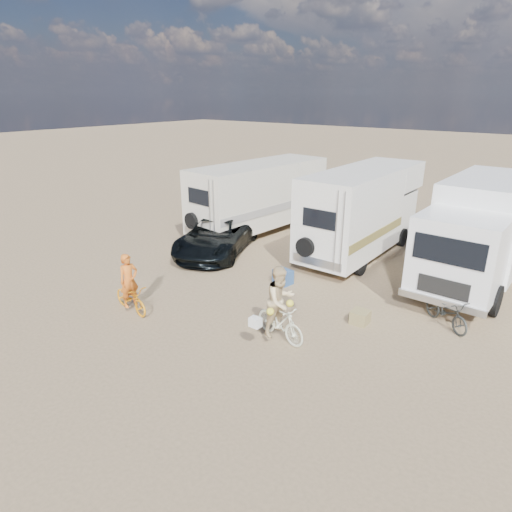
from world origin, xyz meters
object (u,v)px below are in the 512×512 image
Objects in this scene: bike_man at (131,298)px; bike_woman at (280,322)px; rider_man at (130,286)px; rv_main at (362,213)px; cooler at (283,277)px; rv_left at (258,198)px; rider_woman at (280,307)px; box_truck at (479,235)px; dark_suv at (217,235)px; bike_parked at (447,312)px; crate at (360,317)px.

bike_woman is at bearing -64.97° from bike_man.
rv_main is at bearing -12.37° from rider_man.
cooler is (2.40, 4.41, -0.56)m from rider_man.
rv_left is 9.00m from bike_man.
rv_left reaches higher than bike_man.
rider_woman is (4.38, 1.39, 0.51)m from bike_man.
box_truck is 3.73× the size of rider_woman.
rider_man is 4.59m from rider_woman.
rider_woman is (-0.00, 0.00, 0.43)m from bike_woman.
box_truck is (4.30, -0.35, 0.04)m from rv_main.
dark_suv is at bearing -144.62° from rv_main.
rider_man is (1.51, -5.39, 0.11)m from dark_suv.
rv_main is 6.08m from bike_parked.
rider_man is 3.41× the size of crate.
dark_suv reaches higher than cooler.
cooler is (3.91, -0.98, -0.45)m from dark_suv.
rider_woman is at bearing 101.22° from bike_woman.
box_truck is 7.65m from rider_woman.
rv_main is at bearing 176.16° from box_truck.
dark_suv is 3.15× the size of bike_man.
cooler is at bearing -21.08° from bike_man.
rider_woman is 3.68m from cooler.
bike_parked is (9.12, -0.62, -0.26)m from dark_suv.
bike_man is at bearing -148.63° from crate.
crate is (7.18, -1.93, -0.51)m from dark_suv.
bike_man is 4.62m from rider_woman.
box_truck is 5.42m from crate.
rv_left is 1.39× the size of dark_suv.
dark_suv is at bearing 174.16° from cooler.
box_truck is 7.71m from bike_woman.
dark_suv is at bearing -77.16° from rv_left.
bike_man is (-7.44, -8.35, -1.31)m from box_truck.
crate is (-1.76, -4.89, -1.54)m from box_truck.
rider_man is at bearing -130.91° from box_truck.
rv_main is 4.02× the size of bike_woman.
bike_man is 5.02m from cooler.
rider_woman reaches higher than bike_parked.
rv_left is at bearing 20.08° from rider_man.
rv_main is 1.34× the size of dark_suv.
box_truck reaches higher than rv_main.
bike_man is at bearing 118.78° from rider_woman.
rv_main reaches higher than bike_man.
rider_woman is at bearing -112.94° from box_truck.
box_truck reaches higher than rv_left.
rider_woman is 3.93× the size of crate.
box_truck is at bearing -34.23° from rider_man.
rv_main is 7.51m from bike_woman.
box_truck is (9.39, -0.36, 0.16)m from rv_left.
dark_suv reaches higher than bike_woman.
rider_man is 6.68m from crate.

